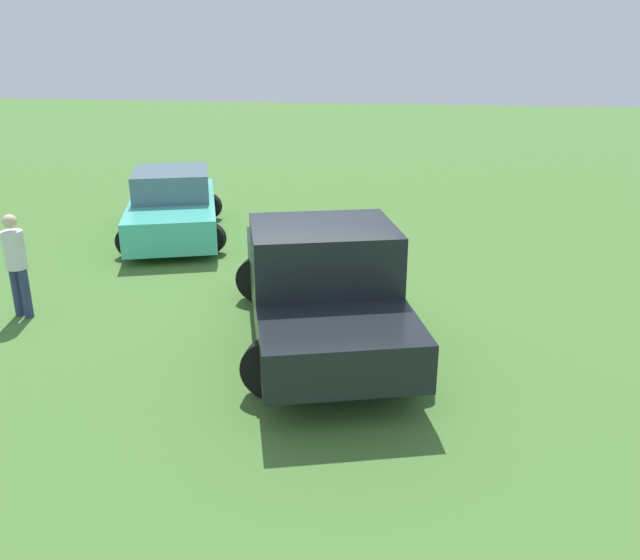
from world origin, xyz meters
TOP-DOWN VIEW (x-y plane):
  - ground_plane at (0.00, 0.00)m, footprint 80.00×80.00m
  - pickup_truck at (-0.25, 0.34)m, footprint 3.35×5.42m
  - sedan_near at (3.95, -4.66)m, footprint 3.17×4.71m
  - person_bystander at (4.57, 0.20)m, footprint 0.39×0.39m

SIDE VIEW (x-z plane):
  - ground_plane at x=0.00m, z-range 0.00..0.00m
  - sedan_near at x=3.95m, z-range -0.06..1.40m
  - pickup_truck at x=-0.25m, z-range 0.03..1.82m
  - person_bystander at x=4.57m, z-range 0.10..1.77m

